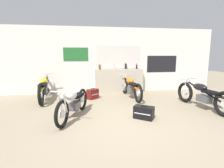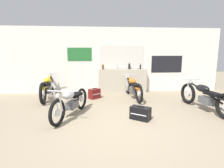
% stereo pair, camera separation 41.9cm
% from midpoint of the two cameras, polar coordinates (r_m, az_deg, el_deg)
% --- Properties ---
extents(ground_plane, '(24.00, 24.00, 0.00)m').
position_cam_midpoint_polar(ground_plane, '(4.27, 1.04, -13.20)').
color(ground_plane, gray).
extents(wall_back, '(10.00, 0.07, 2.80)m').
position_cam_midpoint_polar(wall_back, '(7.66, -3.70, 7.74)').
color(wall_back, silver).
rests_on(wall_back, ground_plane).
extents(sill_counter, '(2.09, 0.28, 1.02)m').
position_cam_midpoint_polar(sill_counter, '(7.64, 0.79, 1.03)').
color(sill_counter, '#B7AD99').
rests_on(sill_counter, ground_plane).
extents(bottle_leftmost, '(0.09, 0.09, 0.25)m').
position_cam_midpoint_polar(bottle_leftmost, '(7.43, -5.64, 5.58)').
color(bottle_leftmost, '#5B3814').
rests_on(bottle_leftmost, sill_counter).
extents(bottle_left_center, '(0.06, 0.06, 0.25)m').
position_cam_midpoint_polar(bottle_left_center, '(7.55, -1.00, 5.69)').
color(bottle_left_center, '#B7B2A8').
rests_on(bottle_left_center, sill_counter).
extents(bottle_center, '(0.08, 0.08, 0.30)m').
position_cam_midpoint_polar(bottle_center, '(7.65, 2.96, 5.89)').
color(bottle_center, black).
rests_on(bottle_center, sill_counter).
extents(bottle_right_center, '(0.06, 0.06, 0.25)m').
position_cam_midpoint_polar(bottle_right_center, '(7.74, 6.52, 5.71)').
color(bottle_right_center, black).
rests_on(bottle_right_center, sill_counter).
extents(motorcycle_silver, '(0.86, 1.89, 0.82)m').
position_cam_midpoint_polar(motorcycle_silver, '(4.77, -14.99, -5.93)').
color(motorcycle_silver, black).
rests_on(motorcycle_silver, ground_plane).
extents(motorcycle_orange, '(0.64, 2.18, 0.86)m').
position_cam_midpoint_polar(motorcycle_orange, '(6.72, 4.44, -0.99)').
color(motorcycle_orange, black).
rests_on(motorcycle_orange, ground_plane).
extents(motorcycle_yellow, '(0.64, 2.24, 0.93)m').
position_cam_midpoint_polar(motorcycle_yellow, '(6.90, -22.93, -1.28)').
color(motorcycle_yellow, black).
rests_on(motorcycle_yellow, ground_plane).
extents(motorcycle_black, '(0.66, 2.24, 0.87)m').
position_cam_midpoint_polar(motorcycle_black, '(5.93, 25.69, -3.36)').
color(motorcycle_black, black).
rests_on(motorcycle_black, ground_plane).
extents(hard_case_darkred, '(0.48, 0.46, 0.40)m').
position_cam_midpoint_polar(hard_case_darkred, '(6.64, -8.14, -3.25)').
color(hard_case_darkred, maroon).
rests_on(hard_case_darkred, ground_plane).
extents(hard_case_black, '(0.56, 0.51, 0.36)m').
position_cam_midpoint_polar(hard_case_black, '(4.63, 7.77, -9.22)').
color(hard_case_black, black).
rests_on(hard_case_black, ground_plane).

